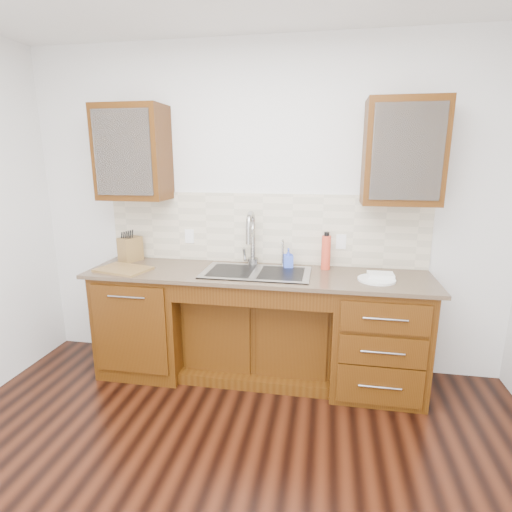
% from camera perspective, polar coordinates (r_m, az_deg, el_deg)
% --- Properties ---
extents(wall_back, '(4.00, 0.10, 2.70)m').
position_cam_1_polar(wall_back, '(3.41, 1.19, 6.49)').
color(wall_back, silver).
rests_on(wall_back, ground).
extents(base_cabinet_left, '(0.70, 0.62, 0.88)m').
position_cam_1_polar(base_cabinet_left, '(3.59, -15.15, -8.68)').
color(base_cabinet_left, '#593014').
rests_on(base_cabinet_left, ground).
extents(base_cabinet_center, '(1.20, 0.44, 0.70)m').
position_cam_1_polar(base_cabinet_center, '(3.44, 0.39, -10.88)').
color(base_cabinet_center, '#593014').
rests_on(base_cabinet_center, ground).
extents(base_cabinet_right, '(0.70, 0.62, 0.88)m').
position_cam_1_polar(base_cabinet_right, '(3.30, 16.89, -10.87)').
color(base_cabinet_right, '#593014').
rests_on(base_cabinet_right, ground).
extents(countertop, '(2.70, 0.65, 0.03)m').
position_cam_1_polar(countertop, '(3.15, 0.08, -2.63)').
color(countertop, '#84705B').
rests_on(countertop, base_cabinet_left).
extents(backsplash, '(2.70, 0.02, 0.59)m').
position_cam_1_polar(backsplash, '(3.38, 1.02, 3.92)').
color(backsplash, beige).
rests_on(backsplash, wall_back).
extents(sink, '(0.84, 0.46, 0.19)m').
position_cam_1_polar(sink, '(3.15, 0.03, -3.93)').
color(sink, '#9E9EA5').
rests_on(sink, countertop).
extents(faucet, '(0.04, 0.04, 0.40)m').
position_cam_1_polar(faucet, '(3.31, -0.46, 2.04)').
color(faucet, '#999993').
rests_on(faucet, countertop).
extents(filter_tap, '(0.02, 0.02, 0.24)m').
position_cam_1_polar(filter_tap, '(3.30, 3.84, 0.56)').
color(filter_tap, '#999993').
rests_on(filter_tap, countertop).
extents(upper_cabinet_left, '(0.55, 0.34, 0.75)m').
position_cam_1_polar(upper_cabinet_left, '(3.50, -17.15, 13.88)').
color(upper_cabinet_left, '#593014').
rests_on(upper_cabinet_left, wall_back).
extents(upper_cabinet_right, '(0.55, 0.34, 0.75)m').
position_cam_1_polar(upper_cabinet_right, '(3.17, 20.25, 13.70)').
color(upper_cabinet_right, '#593014').
rests_on(upper_cabinet_right, wall_back).
extents(outlet_left, '(0.08, 0.01, 0.12)m').
position_cam_1_polar(outlet_left, '(3.54, -9.48, 2.80)').
color(outlet_left, white).
rests_on(outlet_left, backsplash).
extents(outlet_right, '(0.08, 0.01, 0.12)m').
position_cam_1_polar(outlet_right, '(3.34, 12.06, 2.02)').
color(outlet_right, white).
rests_on(outlet_right, backsplash).
extents(soap_bottle, '(0.09, 0.09, 0.16)m').
position_cam_1_polar(soap_bottle, '(3.25, 4.65, -0.34)').
color(soap_bottle, blue).
rests_on(soap_bottle, countertop).
extents(water_bottle, '(0.09, 0.09, 0.27)m').
position_cam_1_polar(water_bottle, '(3.25, 9.96, 0.49)').
color(water_bottle, '#D34128').
rests_on(water_bottle, countertop).
extents(plate, '(0.35, 0.35, 0.02)m').
position_cam_1_polar(plate, '(3.07, 16.84, -3.24)').
color(plate, white).
rests_on(plate, countertop).
extents(dish_towel, '(0.19, 0.14, 0.03)m').
position_cam_1_polar(dish_towel, '(3.11, 17.37, -2.61)').
color(dish_towel, white).
rests_on(dish_towel, plate).
extents(knife_block, '(0.18, 0.22, 0.21)m').
position_cam_1_polar(knife_block, '(3.63, -17.50, 0.94)').
color(knife_block, brown).
rests_on(knife_block, countertop).
extents(cutting_board, '(0.46, 0.37, 0.02)m').
position_cam_1_polar(cutting_board, '(3.37, -18.42, -1.81)').
color(cutting_board, brown).
rests_on(cutting_board, countertop).
extents(cup_left_a, '(0.13, 0.13, 0.09)m').
position_cam_1_polar(cup_left_a, '(3.53, -18.22, 12.89)').
color(cup_left_a, silver).
rests_on(cup_left_a, upper_cabinet_left).
extents(cup_left_b, '(0.12, 0.12, 0.10)m').
position_cam_1_polar(cup_left_b, '(3.46, -15.90, 13.11)').
color(cup_left_b, white).
rests_on(cup_left_b, upper_cabinet_left).
extents(cup_right_a, '(0.14, 0.14, 0.09)m').
position_cam_1_polar(cup_right_a, '(3.15, 18.04, 12.88)').
color(cup_right_a, silver).
rests_on(cup_right_a, upper_cabinet_right).
extents(cup_right_b, '(0.13, 0.13, 0.10)m').
position_cam_1_polar(cup_right_b, '(3.18, 21.32, 12.67)').
color(cup_right_b, silver).
rests_on(cup_right_b, upper_cabinet_right).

